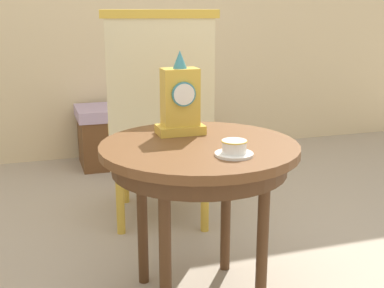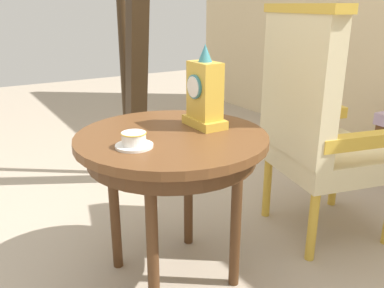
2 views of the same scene
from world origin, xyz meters
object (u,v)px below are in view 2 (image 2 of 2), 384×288
teacup_left (134,140)px  mantel_clock (204,94)px  harp (133,80)px  armchair (316,124)px  side_table (172,152)px

teacup_left → mantel_clock: bearing=104.1°
mantel_clock → harp: 1.01m
mantel_clock → armchair: (0.07, 0.60, -0.20)m
side_table → armchair: bearing=86.5°
teacup_left → harp: harp is taller
teacup_left → mantel_clock: mantel_clock is taller
harp → mantel_clock: bearing=-6.7°
mantel_clock → harp: size_ratio=0.20×
harp → teacup_left: bearing=-23.5°
side_table → teacup_left: bearing=-70.8°
side_table → teacup_left: teacup_left is taller
mantel_clock → harp: harp is taller
side_table → teacup_left: 0.22m
teacup_left → harp: (-1.09, 0.47, 0.01)m
teacup_left → armchair: bearing=91.1°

